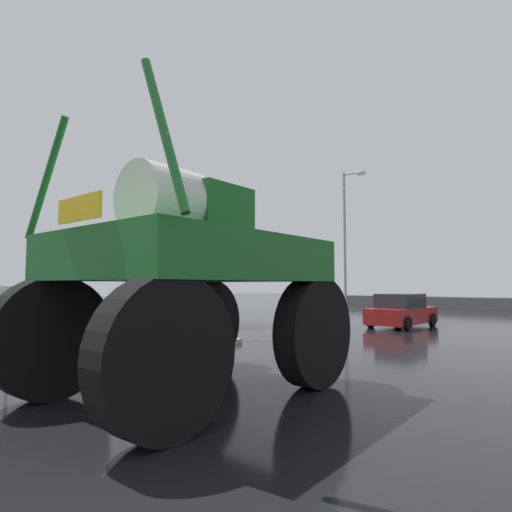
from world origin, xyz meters
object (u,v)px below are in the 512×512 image
traffic_signal_near_left (211,262)px  bare_tree_left (183,210)px  lane_arrow_sign (10,311)px  oversize_sprayer (190,277)px  streetlight_far_left (346,236)px  sedan_ahead (401,311)px

traffic_signal_near_left → bare_tree_left: bearing=149.1°
lane_arrow_sign → oversize_sprayer: bearing=15.9°
streetlight_far_left → bare_tree_left: bearing=-110.1°
traffic_signal_near_left → streetlight_far_left: streetlight_far_left is taller
lane_arrow_sign → streetlight_far_left: bearing=97.0°
streetlight_far_left → sedan_ahead: bearing=-44.7°
sedan_ahead → traffic_signal_near_left: (-4.04, -8.23, 2.07)m
streetlight_far_left → lane_arrow_sign: bearing=-83.0°
oversize_sprayer → lane_arrow_sign: bearing=105.4°
streetlight_far_left → bare_tree_left: (-3.86, -10.54, 0.72)m
oversize_sprayer → sedan_ahead: oversize_sprayer is taller
lane_arrow_sign → sedan_ahead: lane_arrow_sign is taller
lane_arrow_sign → streetlight_far_left: 21.52m
lane_arrow_sign → traffic_signal_near_left: (-0.97, 7.23, 1.44)m
oversize_sprayer → traffic_signal_near_left: oversize_sprayer is taller
oversize_sprayer → sedan_ahead: size_ratio=1.34×
oversize_sprayer → traffic_signal_near_left: size_ratio=1.47×
sedan_ahead → streetlight_far_left: (-5.64, 5.57, 4.37)m
sedan_ahead → streetlight_far_left: 9.05m
streetlight_far_left → bare_tree_left: streetlight_far_left is taller
lane_arrow_sign → oversize_sprayer: 4.76m
sedan_ahead → streetlight_far_left: bearing=49.5°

